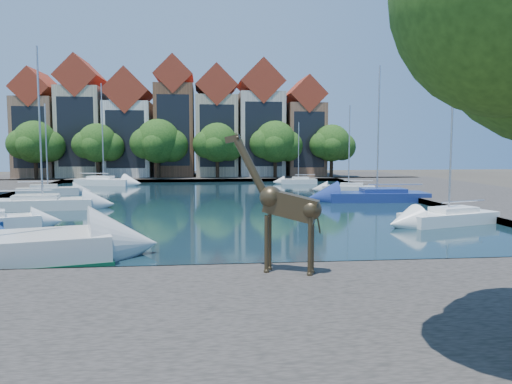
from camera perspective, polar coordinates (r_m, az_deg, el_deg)
ground at (r=18.81m, az=-6.18°, el=-9.69°), size 160.00×160.00×0.00m
water_basin at (r=42.45m, az=-6.10°, el=-1.25°), size 38.00×50.00×0.08m
near_quay at (r=12.08m, az=-6.27°, el=-17.13°), size 50.00×14.00×0.50m
far_quay at (r=74.32m, az=-6.07°, el=1.71°), size 60.00×16.00×0.50m
right_quay at (r=49.19m, az=24.44°, el=-0.55°), size 14.00×52.00×0.50m
townhouse_west_end at (r=77.71m, az=-23.46°, el=6.71°), size 5.44×9.18×14.93m
townhouse_west_mid at (r=76.18m, az=-19.14°, el=7.55°), size 5.94×9.18×16.79m
townhouse_west_inner at (r=74.96m, az=-14.24°, el=7.04°), size 6.43×9.18×15.15m
townhouse_center at (r=74.36m, az=-9.25°, el=7.93°), size 5.44×9.18×16.93m
townhouse_east_inner at (r=74.24m, az=-4.57°, el=7.50°), size 5.94×9.18×15.79m
townhouse_east_mid at (r=74.71m, az=0.46°, el=7.78°), size 6.43×9.18×16.65m
townhouse_east_end at (r=75.68m, az=5.40°, el=6.98°), size 5.44×9.18×14.43m
far_tree_far_west at (r=72.10m, az=-23.87°, el=5.10°), size 7.28×5.60×7.68m
far_tree_west at (r=70.08m, az=-17.61°, el=5.23°), size 6.76×5.20×7.36m
far_tree_mid_west at (r=68.93m, az=-11.04°, el=5.56°), size 7.80×6.00×8.00m
far_tree_mid_east at (r=68.70m, az=-4.36°, el=5.51°), size 7.02×5.40×7.52m
far_tree_east at (r=69.39m, az=2.30°, el=5.60°), size 7.54×5.80×7.84m
far_tree_far_east at (r=70.99m, az=8.72°, el=5.41°), size 6.76×5.20×7.36m
giraffe_statue at (r=17.09m, az=3.14°, el=-1.50°), size 3.20×1.55×4.75m
sailboat_left_c at (r=40.86m, az=-23.19°, el=-0.98°), size 7.50×3.37×12.09m
sailboat_left_d at (r=52.53m, az=-22.68°, el=0.28°), size 5.95×3.37×8.81m
sailboat_left_e at (r=63.36m, az=-17.00°, el=1.30°), size 7.05×4.10×12.23m
sailboat_right_a at (r=32.73m, az=21.16°, el=-2.44°), size 6.57×3.95×11.55m
sailboat_right_b at (r=44.36m, az=13.66°, el=-0.27°), size 8.64×3.47×11.54m
sailboat_right_c at (r=52.44m, az=10.53°, el=0.55°), size 5.58×3.38×8.91m
sailboat_right_d at (r=63.24m, az=4.86°, el=1.38°), size 4.55×1.61×7.72m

